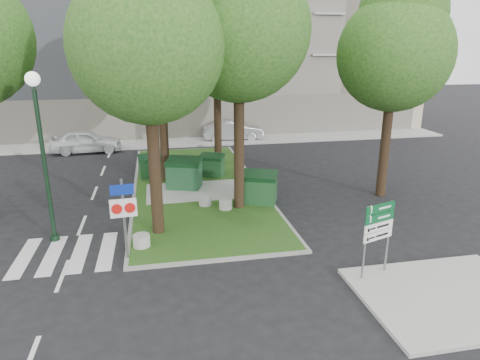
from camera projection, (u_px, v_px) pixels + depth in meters
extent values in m
plane|color=black|center=(206.00, 262.00, 14.16)|extent=(120.00, 120.00, 0.00)
cube|color=#163F12|center=(197.00, 186.00, 21.73)|extent=(6.00, 16.00, 0.12)
cube|color=gray|center=(197.00, 186.00, 21.73)|extent=(6.30, 16.30, 0.10)
cube|color=#999993|center=(450.00, 297.00, 12.08)|extent=(5.00, 4.00, 0.12)
cube|color=#999993|center=(176.00, 143.00, 31.46)|extent=(42.00, 3.00, 0.12)
cube|color=silver|center=(94.00, 251.00, 14.87)|extent=(5.00, 3.00, 0.01)
cube|color=tan|center=(167.00, 32.00, 36.11)|extent=(41.00, 12.00, 16.00)
cylinder|color=black|center=(154.00, 156.00, 15.30)|extent=(0.44, 0.44, 6.16)
sphere|color=#1A4813|center=(147.00, 46.00, 14.19)|extent=(5.20, 5.20, 5.20)
cylinder|color=black|center=(239.00, 134.00, 17.74)|extent=(0.44, 0.44, 6.72)
sphere|color=#1A4813|center=(239.00, 30.00, 16.53)|extent=(5.60, 5.60, 5.60)
cylinder|color=black|center=(163.00, 127.00, 21.52)|extent=(0.44, 0.44, 5.88)
sphere|color=#1A4813|center=(159.00, 53.00, 20.46)|extent=(4.80, 4.80, 4.80)
sphere|color=#1A4813|center=(164.00, 16.00, 20.20)|extent=(3.60, 3.60, 3.60)
cylinder|color=black|center=(217.00, 106.00, 24.76)|extent=(0.44, 0.44, 7.00)
sphere|color=#1A4813|center=(216.00, 29.00, 23.49)|extent=(5.80, 5.80, 5.80)
cylinder|color=black|center=(386.00, 135.00, 19.64)|extent=(0.44, 0.44, 5.88)
sphere|color=#1A4813|center=(395.00, 54.00, 18.58)|extent=(5.00, 5.00, 5.00)
sphere|color=#1A4813|center=(403.00, 13.00, 18.32)|extent=(3.75, 3.75, 3.75)
cube|color=#103C16|center=(151.00, 168.00, 22.91)|extent=(1.36, 1.02, 0.98)
cube|color=black|center=(151.00, 157.00, 22.74)|extent=(1.41, 1.08, 0.28)
cube|color=#113B1E|center=(184.00, 176.00, 21.05)|extent=(1.84, 1.53, 1.24)
cube|color=black|center=(184.00, 161.00, 20.83)|extent=(1.92, 1.61, 0.36)
cube|color=#103615|center=(212.00, 167.00, 23.08)|extent=(1.47, 1.27, 0.97)
cube|color=black|center=(211.00, 157.00, 22.91)|extent=(1.54, 1.34, 0.28)
cube|color=#123C19|center=(259.00, 190.00, 19.08)|extent=(1.75, 1.49, 1.16)
cube|color=black|center=(260.00, 175.00, 18.87)|extent=(1.82, 1.57, 0.33)
cylinder|color=#A6A5A0|center=(142.00, 241.00, 14.94)|extent=(0.59, 0.59, 0.42)
cylinder|color=#A9AAA4|center=(226.00, 204.00, 18.40)|extent=(0.56, 0.56, 0.40)
cylinder|color=#A8A7A3|center=(205.00, 201.00, 18.85)|extent=(0.57, 0.57, 0.40)
cylinder|color=#C48A17|center=(217.00, 166.00, 23.91)|extent=(0.37, 0.37, 0.65)
cylinder|color=black|center=(45.00, 169.00, 14.93)|extent=(0.15, 0.15, 5.48)
cylinder|color=black|center=(55.00, 237.00, 15.71)|extent=(0.33, 0.33, 0.22)
sphere|color=white|center=(32.00, 79.00, 14.01)|extent=(0.48, 0.48, 0.48)
cylinder|color=slate|center=(125.00, 221.00, 13.86)|extent=(0.10, 0.10, 2.83)
cube|color=navy|center=(122.00, 189.00, 13.54)|extent=(0.74, 0.10, 0.34)
cube|color=white|center=(123.00, 208.00, 13.73)|extent=(0.85, 0.11, 0.62)
cylinder|color=red|center=(117.00, 208.00, 13.69)|extent=(0.34, 0.06, 0.34)
cylinder|color=red|center=(130.00, 207.00, 13.76)|extent=(0.34, 0.06, 0.34)
cylinder|color=slate|center=(365.00, 243.00, 12.60)|extent=(0.09, 0.09, 2.31)
cylinder|color=slate|center=(388.00, 236.00, 13.06)|extent=(0.09, 0.09, 2.31)
cube|color=#094A21|center=(380.00, 208.00, 12.52)|extent=(1.11, 0.40, 0.27)
cube|color=#094A21|center=(379.00, 217.00, 12.61)|extent=(1.11, 0.40, 0.27)
cube|color=white|center=(378.00, 226.00, 12.70)|extent=(1.11, 0.40, 0.27)
cube|color=white|center=(377.00, 235.00, 12.79)|extent=(1.11, 0.40, 0.27)
imported|color=silver|center=(86.00, 141.00, 28.56)|extent=(4.61, 2.01, 1.54)
imported|color=#9B9CA2|center=(233.00, 130.00, 32.34)|extent=(4.59, 1.76, 1.49)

